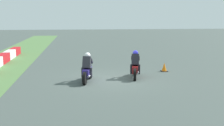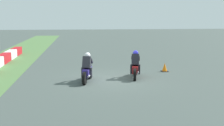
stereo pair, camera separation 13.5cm
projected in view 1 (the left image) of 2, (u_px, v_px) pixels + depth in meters
ground_plane at (110, 79)px, 14.91m from camera, size 120.00×120.00×0.00m
rider_lane_a at (135, 67)px, 15.24m from camera, size 2.02×0.64×1.51m
rider_lane_b at (87, 70)px, 14.32m from camera, size 2.02×0.65×1.51m
traffic_cone at (164, 67)px, 17.07m from camera, size 0.40×0.40×0.54m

